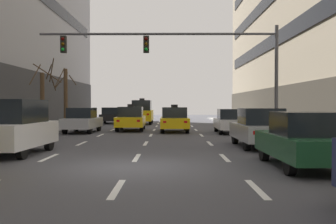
{
  "coord_description": "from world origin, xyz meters",
  "views": [
    {
      "loc": [
        1.15,
        -11.45,
        1.83
      ],
      "look_at": [
        0.99,
        19.57,
        1.26
      ],
      "focal_mm": 41.76,
      "sensor_mm": 36.0,
      "label": 1
    }
  ],
  "objects_px": {
    "car_parked_2": "(260,128)",
    "car_parked_3": "(230,121)",
    "traffic_signal_0": "(187,55)",
    "street_tree_0": "(43,98)",
    "car_driving_1": "(16,127)",
    "taxi_driving_5": "(174,120)",
    "car_parked_1": "(303,140)",
    "street_tree_1": "(66,96)",
    "taxi_driving_4": "(142,112)",
    "car_driving_0": "(111,116)",
    "taxi_driving_3": "(131,119)",
    "car_driving_2": "(82,120)"
  },
  "relations": [
    {
      "from": "taxi_driving_3",
      "to": "traffic_signal_0",
      "type": "height_order",
      "value": "traffic_signal_0"
    },
    {
      "from": "car_driving_0",
      "to": "taxi_driving_5",
      "type": "xyz_separation_m",
      "value": [
        6.13,
        -12.1,
        0.05
      ]
    },
    {
      "from": "car_parked_2",
      "to": "traffic_signal_0",
      "type": "relative_size",
      "value": 0.38
    },
    {
      "from": "car_driving_0",
      "to": "traffic_signal_0",
      "type": "xyz_separation_m",
      "value": [
        6.67,
        -18.84,
        3.56
      ]
    },
    {
      "from": "taxi_driving_5",
      "to": "traffic_signal_0",
      "type": "distance_m",
      "value": 7.62
    },
    {
      "from": "car_parked_2",
      "to": "traffic_signal_0",
      "type": "height_order",
      "value": "traffic_signal_0"
    },
    {
      "from": "car_driving_1",
      "to": "street_tree_1",
      "type": "bearing_deg",
      "value": 99.36
    },
    {
      "from": "car_parked_1",
      "to": "car_parked_2",
      "type": "height_order",
      "value": "car_parked_2"
    },
    {
      "from": "car_parked_2",
      "to": "car_parked_1",
      "type": "bearing_deg",
      "value": -90.0
    },
    {
      "from": "taxi_driving_5",
      "to": "car_driving_1",
      "type": "bearing_deg",
      "value": -116.46
    },
    {
      "from": "car_driving_0",
      "to": "street_tree_1",
      "type": "height_order",
      "value": "street_tree_1"
    },
    {
      "from": "taxi_driving_5",
      "to": "car_parked_2",
      "type": "relative_size",
      "value": 0.99
    },
    {
      "from": "car_driving_1",
      "to": "taxi_driving_5",
      "type": "bearing_deg",
      "value": 63.54
    },
    {
      "from": "taxi_driving_5",
      "to": "car_parked_2",
      "type": "height_order",
      "value": "taxi_driving_5"
    },
    {
      "from": "taxi_driving_3",
      "to": "street_tree_0",
      "type": "xyz_separation_m",
      "value": [
        -5.74,
        -1.54,
        1.45
      ]
    },
    {
      "from": "car_parked_3",
      "to": "car_driving_1",
      "type": "bearing_deg",
      "value": -131.45
    },
    {
      "from": "car_parked_1",
      "to": "car_driving_1",
      "type": "bearing_deg",
      "value": 162.72
    },
    {
      "from": "traffic_signal_0",
      "to": "street_tree_0",
      "type": "relative_size",
      "value": 2.49
    },
    {
      "from": "taxi_driving_4",
      "to": "car_parked_1",
      "type": "distance_m",
      "value": 26.37
    },
    {
      "from": "car_parked_3",
      "to": "traffic_signal_0",
      "type": "bearing_deg",
      "value": -118.67
    },
    {
      "from": "car_driving_2",
      "to": "street_tree_0",
      "type": "xyz_separation_m",
      "value": [
        -2.72,
        0.36,
        1.48
      ]
    },
    {
      "from": "taxi_driving_3",
      "to": "car_parked_3",
      "type": "height_order",
      "value": "taxi_driving_3"
    },
    {
      "from": "car_parked_2",
      "to": "car_parked_3",
      "type": "bearing_deg",
      "value": 90.01
    },
    {
      "from": "car_driving_0",
      "to": "taxi_driving_3",
      "type": "relative_size",
      "value": 0.94
    },
    {
      "from": "taxi_driving_5",
      "to": "car_parked_1",
      "type": "relative_size",
      "value": 1.03
    },
    {
      "from": "taxi_driving_5",
      "to": "traffic_signal_0",
      "type": "relative_size",
      "value": 0.37
    },
    {
      "from": "taxi_driving_5",
      "to": "car_driving_2",
      "type": "bearing_deg",
      "value": -174.66
    },
    {
      "from": "street_tree_1",
      "to": "traffic_signal_0",
      "type": "bearing_deg",
      "value": -52.83
    },
    {
      "from": "car_parked_3",
      "to": "traffic_signal_0",
      "type": "distance_m",
      "value": 7.28
    },
    {
      "from": "taxi_driving_5",
      "to": "street_tree_0",
      "type": "xyz_separation_m",
      "value": [
        -8.81,
        -0.21,
        1.46
      ]
    },
    {
      "from": "car_driving_2",
      "to": "car_parked_1",
      "type": "height_order",
      "value": "car_driving_2"
    },
    {
      "from": "taxi_driving_3",
      "to": "car_driving_1",
      "type": "bearing_deg",
      "value": -102.28
    },
    {
      "from": "taxi_driving_3",
      "to": "street_tree_0",
      "type": "bearing_deg",
      "value": -165.03
    },
    {
      "from": "taxi_driving_3",
      "to": "car_parked_1",
      "type": "bearing_deg",
      "value": -67.76
    },
    {
      "from": "car_parked_2",
      "to": "car_parked_3",
      "type": "relative_size",
      "value": 1.07
    },
    {
      "from": "taxi_driving_4",
      "to": "street_tree_0",
      "type": "relative_size",
      "value": 0.97
    },
    {
      "from": "car_driving_1",
      "to": "street_tree_0",
      "type": "distance_m",
      "value": 12.16
    },
    {
      "from": "car_parked_1",
      "to": "traffic_signal_0",
      "type": "xyz_separation_m",
      "value": [
        -3.05,
        8.2,
        3.54
      ]
    },
    {
      "from": "taxi_driving_4",
      "to": "street_tree_1",
      "type": "bearing_deg",
      "value": -140.02
    },
    {
      "from": "street_tree_0",
      "to": "taxi_driving_3",
      "type": "bearing_deg",
      "value": 14.97
    },
    {
      "from": "car_parked_2",
      "to": "car_parked_3",
      "type": "height_order",
      "value": "car_parked_2"
    },
    {
      "from": "car_driving_1",
      "to": "car_parked_3",
      "type": "bearing_deg",
      "value": 48.55
    },
    {
      "from": "car_parked_2",
      "to": "street_tree_1",
      "type": "bearing_deg",
      "value": 129.54
    },
    {
      "from": "car_driving_1",
      "to": "car_parked_1",
      "type": "relative_size",
      "value": 0.98
    },
    {
      "from": "car_parked_3",
      "to": "street_tree_1",
      "type": "relative_size",
      "value": 0.88
    },
    {
      "from": "car_driving_0",
      "to": "traffic_signal_0",
      "type": "bearing_deg",
      "value": -70.52
    },
    {
      "from": "taxi_driving_5",
      "to": "street_tree_1",
      "type": "xyz_separation_m",
      "value": [
        -8.86,
        5.65,
        1.72
      ]
    },
    {
      "from": "traffic_signal_0",
      "to": "street_tree_0",
      "type": "distance_m",
      "value": 11.58
    },
    {
      "from": "car_driving_2",
      "to": "traffic_signal_0",
      "type": "relative_size",
      "value": 0.37
    },
    {
      "from": "traffic_signal_0",
      "to": "car_parked_3",
      "type": "bearing_deg",
      "value": 61.33
    }
  ]
}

